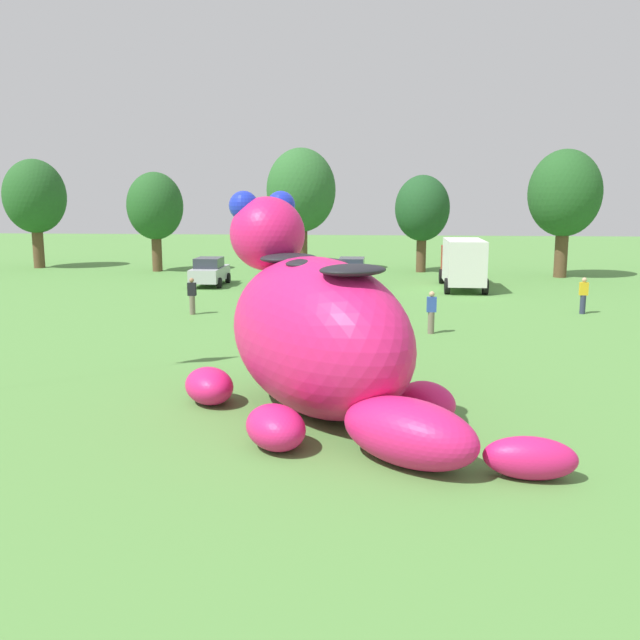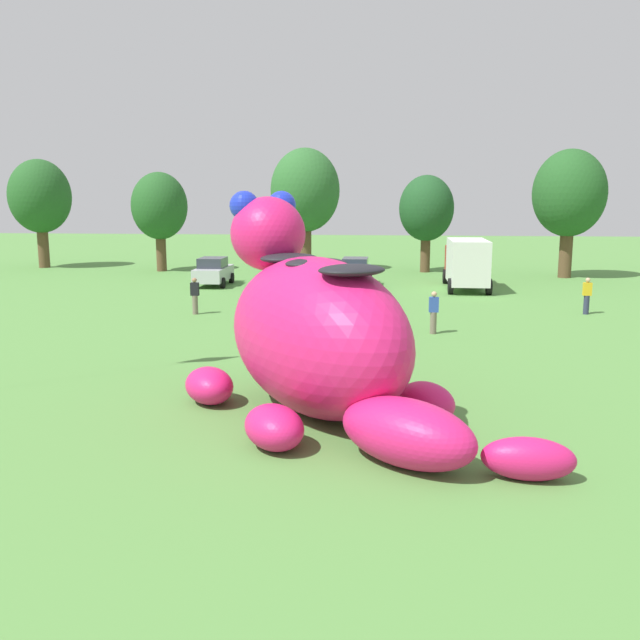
{
  "view_description": "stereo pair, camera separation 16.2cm",
  "coord_description": "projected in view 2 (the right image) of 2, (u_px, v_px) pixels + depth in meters",
  "views": [
    {
      "loc": [
        1.42,
        -16.84,
        5.48
      ],
      "look_at": [
        -0.18,
        1.23,
        2.21
      ],
      "focal_mm": 38.98,
      "sensor_mm": 36.0,
      "label": 1
    },
    {
      "loc": [
        1.58,
        -16.83,
        5.48
      ],
      "look_at": [
        -0.18,
        1.23,
        2.21
      ],
      "focal_mm": 38.98,
      "sensor_mm": 36.0,
      "label": 2
    }
  ],
  "objects": [
    {
      "name": "spectator_by_cars",
      "position": [
        195.0,
        296.0,
        32.23
      ],
      "size": [
        0.38,
        0.26,
        1.71
      ],
      "color": "#726656",
      "rests_on": "ground"
    },
    {
      "name": "spectator_wandering",
      "position": [
        360.0,
        294.0,
        32.9
      ],
      "size": [
        0.38,
        0.26,
        1.71
      ],
      "color": "black",
      "rests_on": "ground"
    },
    {
      "name": "tree_far_left",
      "position": [
        40.0,
        197.0,
        52.31
      ],
      "size": [
        4.59,
        4.59,
        8.14
      ],
      "color": "brown",
      "rests_on": "ground"
    },
    {
      "name": "tree_centre",
      "position": [
        569.0,
        194.0,
        45.79
      ],
      "size": [
        4.77,
        4.77,
        8.47
      ],
      "color": "brown",
      "rests_on": "ground"
    },
    {
      "name": "ground_plane",
      "position": [
        322.0,
        414.0,
        17.61
      ],
      "size": [
        160.0,
        160.0,
        0.0
      ],
      "primitive_type": "plane",
      "color": "#568E42"
    },
    {
      "name": "spectator_far_side",
      "position": [
        587.0,
        296.0,
        32.24
      ],
      "size": [
        0.38,
        0.26,
        1.71
      ],
      "color": "#2D334C",
      "rests_on": "ground"
    },
    {
      "name": "spectator_mid_field",
      "position": [
        434.0,
        313.0,
        27.68
      ],
      "size": [
        0.38,
        0.26,
        1.71
      ],
      "color": "#726656",
      "rests_on": "ground"
    },
    {
      "name": "spectator_near_inflatable",
      "position": [
        369.0,
        296.0,
        32.3
      ],
      "size": [
        0.38,
        0.26,
        1.71
      ],
      "color": "black",
      "rests_on": "ground"
    },
    {
      "name": "car_black",
      "position": [
        284.0,
        272.0,
        42.23
      ],
      "size": [
        2.38,
        4.3,
        1.72
      ],
      "color": "black",
      "rests_on": "ground"
    },
    {
      "name": "car_blue",
      "position": [
        355.0,
        272.0,
        42.38
      ],
      "size": [
        1.98,
        4.12,
        1.72
      ],
      "color": "#2347B7",
      "rests_on": "ground"
    },
    {
      "name": "car_silver",
      "position": [
        213.0,
        271.0,
        42.54
      ],
      "size": [
        1.98,
        4.12,
        1.72
      ],
      "color": "#B7BABF",
      "rests_on": "ground"
    },
    {
      "name": "box_truck",
      "position": [
        466.0,
        262.0,
        40.77
      ],
      "size": [
        2.39,
        6.41,
        2.95
      ],
      "color": "#B2231E",
      "rests_on": "ground"
    },
    {
      "name": "tree_mid_left",
      "position": [
        305.0,
        191.0,
        49.7
      ],
      "size": [
        4.95,
        4.95,
        8.79
      ],
      "color": "brown",
      "rests_on": "ground"
    },
    {
      "name": "giant_inflatable_creature",
      "position": [
        317.0,
        333.0,
        17.48
      ],
      "size": [
        9.38,
        9.05,
        5.6
      ],
      "color": "#E01E6B",
      "rests_on": "ground"
    },
    {
      "name": "tree_centre_left",
      "position": [
        426.0,
        209.0,
        49.31
      ],
      "size": [
        3.88,
        3.88,
        6.89
      ],
      "color": "brown",
      "rests_on": "ground"
    },
    {
      "name": "tree_left",
      "position": [
        159.0,
        207.0,
        49.94
      ],
      "size": [
        4.01,
        4.01,
        7.11
      ],
      "color": "brown",
      "rests_on": "ground"
    }
  ]
}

